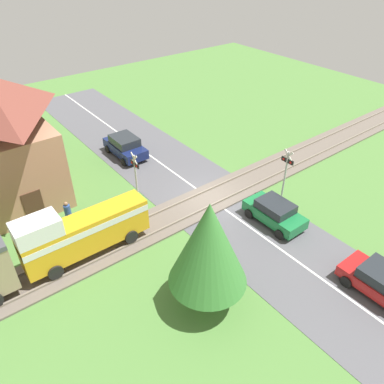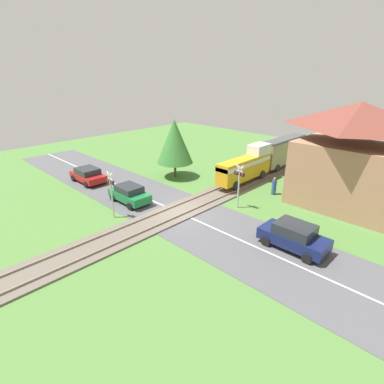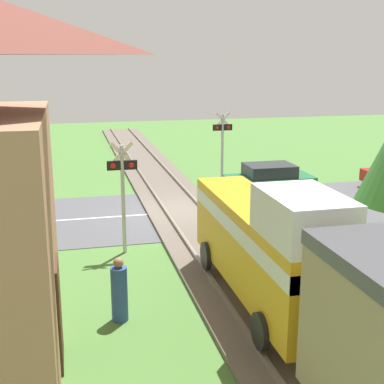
{
  "view_description": "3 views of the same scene",
  "coord_description": "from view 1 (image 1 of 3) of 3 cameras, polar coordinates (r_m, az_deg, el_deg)",
  "views": [
    {
      "loc": [
        -14.78,
        12.95,
        14.17
      ],
      "look_at": [
        0.0,
        1.51,
        1.2
      ],
      "focal_mm": 35.0,
      "sensor_mm": 36.0,
      "label": 1
    },
    {
      "loc": [
        14.83,
        -13.65,
        9.8
      ],
      "look_at": [
        0.0,
        1.51,
        1.2
      ],
      "focal_mm": 28.0,
      "sensor_mm": 36.0,
      "label": 2
    },
    {
      "loc": [
        4.22,
        19.39,
        5.9
      ],
      "look_at": [
        0.0,
        1.51,
        1.2
      ],
      "focal_mm": 50.0,
      "sensor_mm": 36.0,
      "label": 3
    }
  ],
  "objects": [
    {
      "name": "tree_by_station",
      "position": [
        31.9,
        -27.19,
        10.14
      ],
      "size": [
        3.29,
        3.29,
        4.51
      ],
      "color": "brown",
      "rests_on": "ground_plane"
    },
    {
      "name": "train",
      "position": [
        19.25,
        -26.22,
        -9.45
      ],
      "size": [
        1.58,
        13.82,
        3.18
      ],
      "color": "gold",
      "rests_on": "track_bed"
    },
    {
      "name": "track_bed",
      "position": [
        24.19,
        2.82,
        -0.96
      ],
      "size": [
        2.8,
        48.0,
        0.24
      ],
      "color": "#665B51",
      "rests_on": "ground_plane"
    },
    {
      "name": "car_behind_queue",
      "position": [
        20.08,
        27.15,
        -12.18
      ],
      "size": [
        3.88,
        2.02,
        1.38
      ],
      "color": "#A81919",
      "rests_on": "ground_plane"
    },
    {
      "name": "car_near_crossing",
      "position": [
        22.39,
        12.46,
        -3.0
      ],
      "size": [
        3.69,
        1.85,
        1.44
      ],
      "color": "#197038",
      "rests_on": "ground_plane"
    },
    {
      "name": "ground_plane",
      "position": [
        24.23,
        2.82,
        -1.09
      ],
      "size": [
        60.0,
        60.0,
        0.0
      ],
      "primitive_type": "plane",
      "color": "#4C7A38"
    },
    {
      "name": "crossing_signal_west_approach",
      "position": [
        23.88,
        14.15,
        3.52
      ],
      "size": [
        0.9,
        0.18,
        3.46
      ],
      "color": "#B7B7B7",
      "rests_on": "ground_plane"
    },
    {
      "name": "crossing_signal_east_approach",
      "position": [
        23.06,
        -8.61,
        3.05
      ],
      "size": [
        0.9,
        0.18,
        3.46
      ],
      "color": "#B7B7B7",
      "rests_on": "ground_plane"
    },
    {
      "name": "road_surface",
      "position": [
        24.22,
        2.82,
        -1.07
      ],
      "size": [
        48.0,
        6.4,
        0.02
      ],
      "color": "#515156",
      "rests_on": "ground_plane"
    },
    {
      "name": "pedestrian_by_station",
      "position": [
        23.03,
        -18.35,
        -3.13
      ],
      "size": [
        0.38,
        0.38,
        1.52
      ],
      "color": "#2D4C8E",
      "rests_on": "ground_plane"
    },
    {
      "name": "station_building",
      "position": [
        25.57,
        -27.0,
        7.08
      ],
      "size": [
        8.21,
        5.32,
        7.88
      ],
      "color": "#AD7A5B",
      "rests_on": "ground_plane"
    },
    {
      "name": "car_far_side",
      "position": [
        29.13,
        -10.16,
        6.92
      ],
      "size": [
        3.93,
        1.97,
        1.59
      ],
      "color": "#141E4C",
      "rests_on": "ground_plane"
    },
    {
      "name": "tree_roadside_hedge",
      "position": [
        15.63,
        2.54,
        -7.98
      ],
      "size": [
        3.51,
        3.51,
        5.68
      ],
      "color": "brown",
      "rests_on": "ground_plane"
    }
  ]
}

